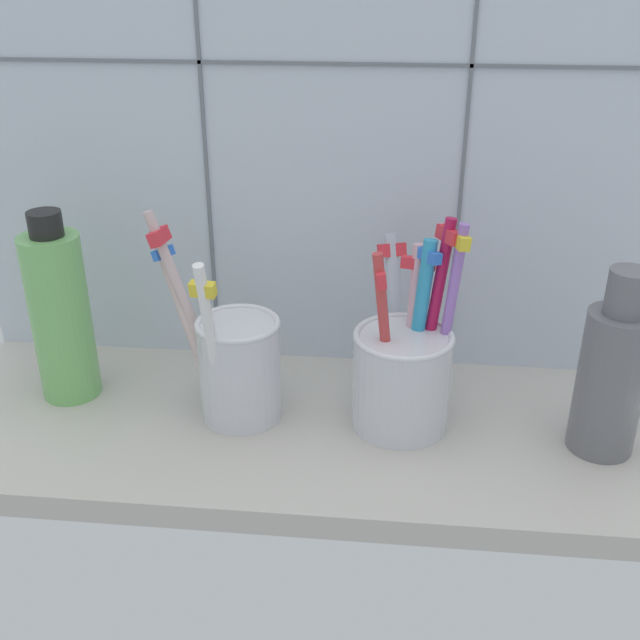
{
  "coord_description": "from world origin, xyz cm",
  "views": [
    {
      "loc": [
        5.24,
        -50.46,
        36.29
      ],
      "look_at": [
        0.0,
        0.76,
        10.92
      ],
      "focal_mm": 42.37,
      "sensor_mm": 36.0,
      "label": 1
    }
  ],
  "objects_px": {
    "toothbrush_cup_left": "(235,363)",
    "ceramic_vase": "(612,374)",
    "soap_bottle": "(60,314)",
    "toothbrush_cup_right": "(404,369)"
  },
  "relations": [
    {
      "from": "toothbrush_cup_left",
      "to": "ceramic_vase",
      "type": "xyz_separation_m",
      "value": [
        0.28,
        -0.02,
        0.02
      ]
    },
    {
      "from": "ceramic_vase",
      "to": "soap_bottle",
      "type": "distance_m",
      "value": 0.43
    },
    {
      "from": "ceramic_vase",
      "to": "toothbrush_cup_left",
      "type": "bearing_deg",
      "value": 176.69
    },
    {
      "from": "toothbrush_cup_left",
      "to": "toothbrush_cup_right",
      "type": "distance_m",
      "value": 0.13
    },
    {
      "from": "toothbrush_cup_left",
      "to": "toothbrush_cup_right",
      "type": "xyz_separation_m",
      "value": [
        0.13,
        0.0,
        0.0
      ]
    },
    {
      "from": "toothbrush_cup_right",
      "to": "ceramic_vase",
      "type": "relative_size",
      "value": 1.15
    },
    {
      "from": "toothbrush_cup_left",
      "to": "toothbrush_cup_right",
      "type": "bearing_deg",
      "value": 1.12
    },
    {
      "from": "toothbrush_cup_left",
      "to": "soap_bottle",
      "type": "relative_size",
      "value": 1.02
    },
    {
      "from": "ceramic_vase",
      "to": "soap_bottle",
      "type": "relative_size",
      "value": 0.9
    },
    {
      "from": "ceramic_vase",
      "to": "soap_bottle",
      "type": "height_order",
      "value": "soap_bottle"
    }
  ]
}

